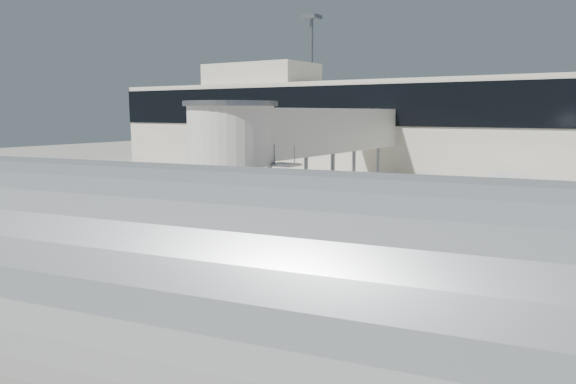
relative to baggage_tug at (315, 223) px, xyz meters
The scene contains 12 objects.
ground 5.16m from the baggage_tug, 108.81° to the right, with size 140.00×140.00×0.00m, color #BAB4A6.
lane_markings 5.07m from the baggage_tug, 117.39° to the left, with size 40.00×30.00×0.02m.
terminal 25.42m from the baggage_tug, 94.57° to the left, with size 64.00×12.11×15.20m.
jet_bridge 10.03m from the baggage_tug, 127.20° to the left, with size 5.70×20.40×6.03m.
baggage_tug is the anchor object (origin of this frame).
suitcase_cart 5.42m from the baggage_tug, 12.82° to the left, with size 3.71×2.61×1.46m.
box_cart_near 4.95m from the baggage_tug, 114.05° to the right, with size 3.67×2.01×1.41m.
box_cart_far 7.08m from the baggage_tug, 116.61° to the right, with size 3.36×1.76×1.29m.
ground_worker 6.81m from the baggage_tug, 102.70° to the right, with size 0.57×0.37×1.56m, color #7EDA17.
minivan 11.72m from the baggage_tug, 58.41° to the left, with size 3.07×5.57×2.00m.
belt_loader 26.76m from the baggage_tug, 138.47° to the left, with size 4.17×2.48×1.89m.
aircraft 18.69m from the baggage_tug, 53.48° to the right, with size 19.50×6.30×4.90m.
Camera 1 is at (14.13, -16.39, 5.47)m, focal length 35.00 mm.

